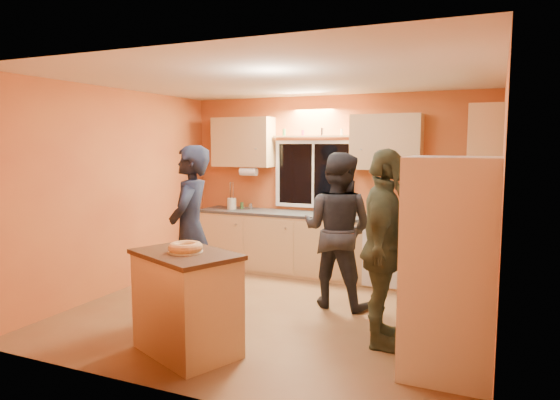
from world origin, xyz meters
The scene contains 14 objects.
ground centered at (0.00, 0.00, 0.00)m, with size 4.50×4.50×0.00m, color brown.
room_shell centered at (0.12, 0.41, 1.62)m, with size 4.54×4.04×2.61m.
back_counter centered at (0.01, 1.70, 0.45)m, with size 4.23×0.62×0.90m.
right_counter centered at (1.95, 0.50, 0.45)m, with size 0.62×1.84×0.90m.
refrigerator centered at (1.89, -0.80, 0.90)m, with size 0.72×0.70×1.80m, color silver.
island centered at (-0.32, -1.31, 0.47)m, with size 1.15×0.99×0.93m.
bundt_pastry centered at (-0.32, -1.31, 0.98)m, with size 0.31×0.31×0.09m, color tan.
person_left centered at (-0.87, -0.43, 0.94)m, with size 0.69×0.45×1.89m, color black.
person_center centered at (0.53, 0.52, 0.90)m, with size 0.88×0.68×1.80m, color black.
person_right centered at (1.27, -0.44, 0.93)m, with size 1.09×0.45×1.86m, color #303622.
mixing_bowl centered at (0.15, 1.70, 0.94)m, with size 0.35×0.35×0.09m, color #321B10.
utensil_crock centered at (-1.52, 1.67, 0.99)m, with size 0.14×0.14×0.17m, color beige.
potted_plant centered at (1.93, 0.48, 1.03)m, with size 0.24×0.21×0.27m, color gray.
red_box centered at (1.89, 0.28, 0.94)m, with size 0.16×0.12×0.07m, color #B51B33.
Camera 1 is at (2.22, -5.00, 1.90)m, focal length 32.00 mm.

